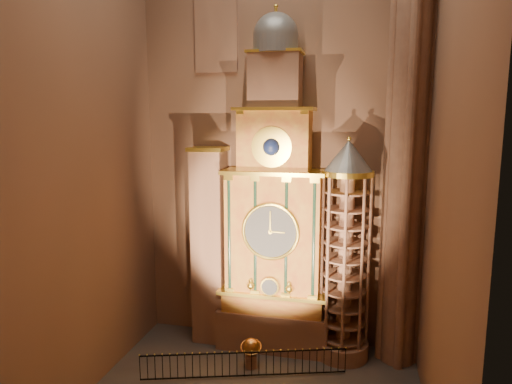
% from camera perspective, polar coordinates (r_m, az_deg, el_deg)
% --- Properties ---
extents(wall_back, '(22.00, 0.00, 22.00)m').
position_cam_1_polar(wall_back, '(23.05, 2.87, 7.66)').
color(wall_back, '#8F654D').
rests_on(wall_back, floor).
extents(wall_left, '(0.00, 22.00, 22.00)m').
position_cam_1_polar(wall_left, '(20.03, -20.70, 6.85)').
color(wall_left, '#8F654D').
rests_on(wall_left, floor).
extents(wall_right, '(0.00, 22.00, 22.00)m').
position_cam_1_polar(wall_right, '(16.95, 23.11, 6.38)').
color(wall_right, '#8F654D').
rests_on(wall_right, floor).
extents(astronomical_clock, '(5.60, 2.41, 16.70)m').
position_cam_1_polar(astronomical_clock, '(22.57, 2.31, -3.45)').
color(astronomical_clock, '#8C634C').
rests_on(astronomical_clock, floor).
extents(portrait_tower, '(1.80, 1.60, 10.20)m').
position_cam_1_polar(portrait_tower, '(23.81, -5.82, -6.61)').
color(portrait_tower, '#8C634C').
rests_on(portrait_tower, floor).
extents(stair_turret, '(2.50, 2.50, 10.80)m').
position_cam_1_polar(stair_turret, '(22.31, 11.10, -7.51)').
color(stair_turret, '#8C634C').
rests_on(stair_turret, floor).
extents(gothic_pier, '(2.04, 2.04, 22.00)m').
position_cam_1_polar(gothic_pier, '(21.78, 18.51, 7.11)').
color(gothic_pier, '#8C634C').
rests_on(gothic_pier, floor).
extents(stained_glass_window, '(2.20, 0.14, 5.20)m').
position_cam_1_polar(stained_glass_window, '(24.23, -5.05, 20.79)').
color(stained_glass_window, navy).
rests_on(stained_glass_window, wall_back).
extents(celestial_globe, '(1.11, 1.06, 1.44)m').
position_cam_1_polar(celestial_globe, '(22.65, -0.64, -19.15)').
color(celestial_globe, '#8C634C').
rests_on(celestial_globe, floor).
extents(iron_railing, '(8.89, 2.77, 1.18)m').
position_cam_1_polar(iron_railing, '(21.99, -1.48, -20.74)').
color(iron_railing, black).
rests_on(iron_railing, floor).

